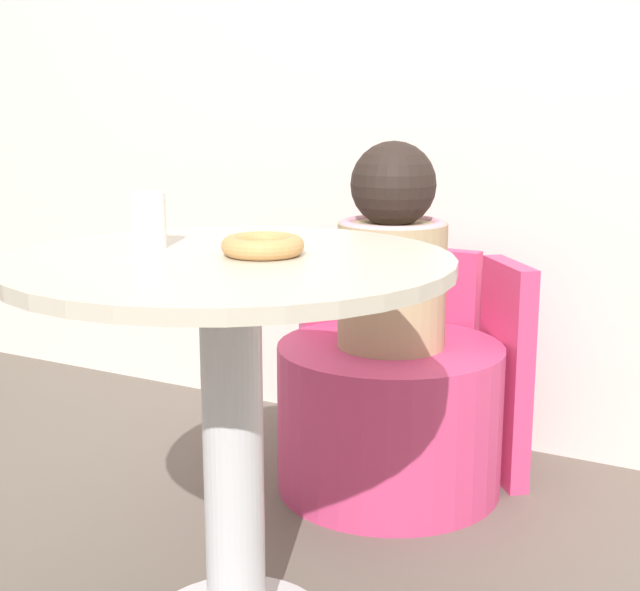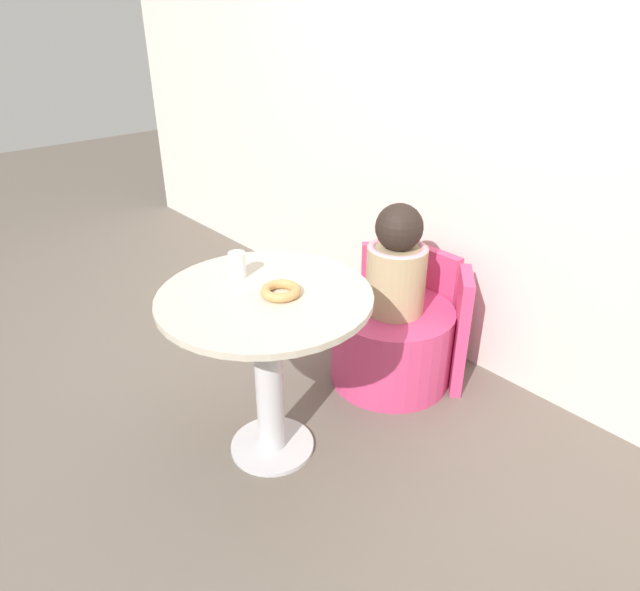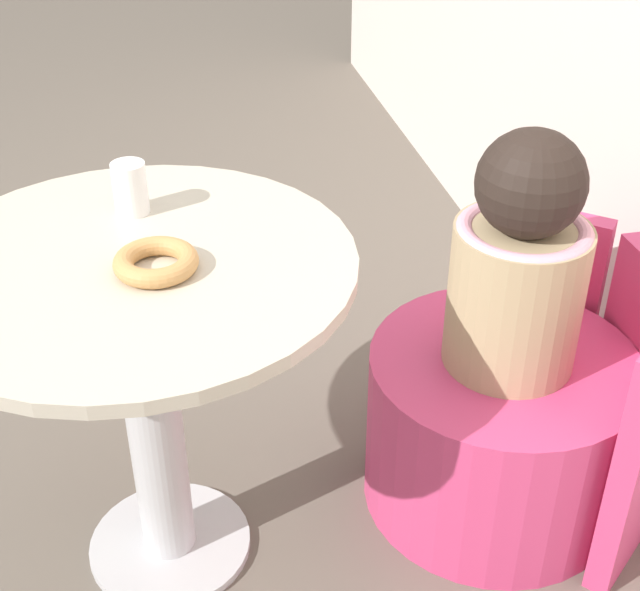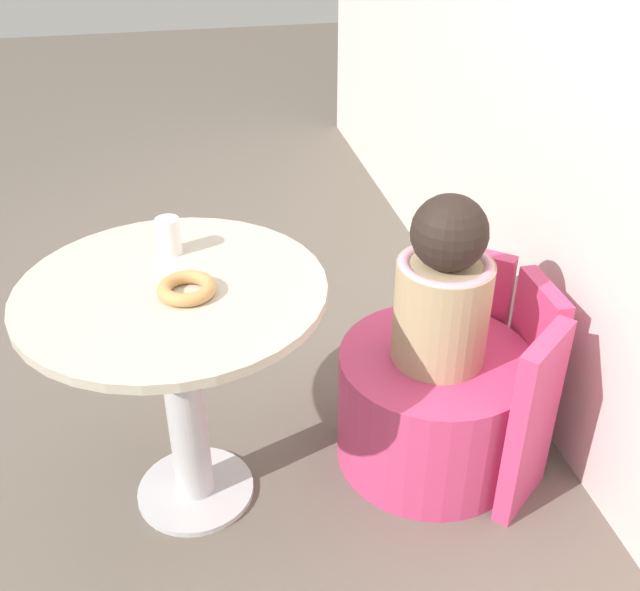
{
  "view_description": "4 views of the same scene",
  "coord_description": "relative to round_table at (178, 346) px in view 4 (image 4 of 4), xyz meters",
  "views": [
    {
      "loc": [
        0.81,
        -1.23,
        0.95
      ],
      "look_at": [
        -0.02,
        0.3,
        0.57
      ],
      "focal_mm": 50.0,
      "sensor_mm": 36.0,
      "label": 1
    },
    {
      "loc": [
        1.42,
        -1.03,
        1.62
      ],
      "look_at": [
        -0.07,
        0.29,
        0.57
      ],
      "focal_mm": 32.0,
      "sensor_mm": 36.0,
      "label": 2
    },
    {
      "loc": [
        1.3,
        0.03,
        1.46
      ],
      "look_at": [
        0.01,
        0.3,
        0.61
      ],
      "focal_mm": 50.0,
      "sensor_mm": 36.0,
      "label": 3
    },
    {
      "loc": [
        1.56,
        0.02,
        1.64
      ],
      "look_at": [
        -0.02,
        0.35,
        0.63
      ],
      "focal_mm": 42.0,
      "sensor_mm": 36.0,
      "label": 4
    }
  ],
  "objects": [
    {
      "name": "ground_plane",
      "position": [
        0.02,
        0.01,
        -0.52
      ],
      "size": [
        12.0,
        12.0,
        0.0
      ],
      "primitive_type": "plane",
      "color": "#665B51"
    },
    {
      "name": "round_table",
      "position": [
        0.0,
        0.0,
        0.0
      ],
      "size": [
        0.76,
        0.76,
        0.7
      ],
      "color": "silver",
      "rests_on": "ground_plane"
    },
    {
      "name": "tub_chair",
      "position": [
        -0.02,
        0.71,
        -0.34
      ],
      "size": [
        0.56,
        0.56,
        0.37
      ],
      "color": "#D13D70",
      "rests_on": "ground_plane"
    },
    {
      "name": "booth_backrest",
      "position": [
        -0.02,
        0.94,
        -0.24
      ],
      "size": [
        0.66,
        0.24,
        0.56
      ],
      "color": "#D13D70",
      "rests_on": "ground_plane"
    },
    {
      "name": "child_figure",
      "position": [
        -0.02,
        0.71,
        0.07
      ],
      "size": [
        0.26,
        0.26,
        0.49
      ],
      "color": "tan",
      "rests_on": "tub_chair"
    },
    {
      "name": "donut",
      "position": [
        0.04,
        0.04,
        0.19
      ],
      "size": [
        0.14,
        0.14,
        0.03
      ],
      "color": "tan",
      "rests_on": "round_table"
    },
    {
      "name": "cup",
      "position": [
        -0.17,
        0.01,
        0.22
      ],
      "size": [
        0.06,
        0.06,
        0.1
      ],
      "color": "white",
      "rests_on": "round_table"
    }
  ]
}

